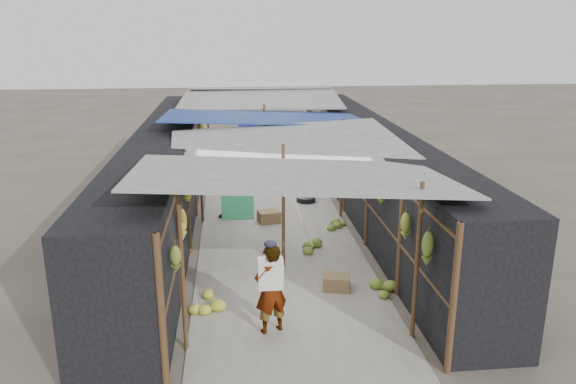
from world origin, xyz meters
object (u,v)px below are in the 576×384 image
object	(u,v)px
black_basin	(306,199)
shopper_blue	(235,184)
crate_near	(269,217)
vendor_seated	(303,164)
vendor_elderly	(271,289)

from	to	relation	value
black_basin	shopper_blue	size ratio (longest dim) A/B	0.29
crate_near	shopper_blue	world-z (taller)	shopper_blue
crate_near	vendor_seated	size ratio (longest dim) A/B	0.65
vendor_elderly	crate_near	bearing A→B (deg)	-115.73
crate_near	shopper_blue	xyz separation A→B (m)	(-0.84, 0.47, 0.77)
black_basin	vendor_elderly	size ratio (longest dim) A/B	0.35
shopper_blue	vendor_seated	world-z (taller)	shopper_blue
shopper_blue	vendor_seated	bearing A→B (deg)	64.77
black_basin	vendor_elderly	distance (m)	7.21
black_basin	shopper_blue	distance (m)	2.49
black_basin	vendor_seated	world-z (taller)	vendor_seated
black_basin	vendor_seated	bearing A→B (deg)	84.34
crate_near	shopper_blue	distance (m)	1.23
crate_near	shopper_blue	size ratio (longest dim) A/B	0.29
shopper_blue	vendor_seated	size ratio (longest dim) A/B	2.26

